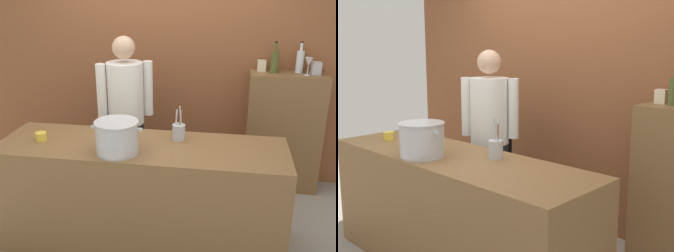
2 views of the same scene
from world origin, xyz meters
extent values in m
cube|color=brown|center=(0.00, 1.40, 1.50)|extent=(4.40, 0.10, 3.00)
cube|color=brown|center=(0.00, 0.00, 0.45)|extent=(2.30, 0.70, 0.90)
cylinder|color=black|center=(-0.21, 0.70, 0.42)|extent=(0.14, 0.14, 0.84)
cylinder|color=black|center=(-0.39, 0.61, 0.42)|extent=(0.14, 0.14, 0.84)
cylinder|color=white|center=(-0.30, 0.65, 1.13)|extent=(0.34, 0.34, 0.58)
cube|color=black|center=(-0.38, 0.82, 0.89)|extent=(0.28, 0.15, 0.52)
cylinder|color=white|center=(-0.10, 0.75, 1.16)|extent=(0.09, 0.09, 0.52)
cylinder|color=white|center=(-0.50, 0.56, 1.16)|extent=(0.09, 0.09, 0.52)
sphere|color=tan|center=(-0.30, 0.65, 1.55)|extent=(0.21, 0.21, 0.21)
cylinder|color=#B7BABF|center=(-0.14, -0.17, 1.02)|extent=(0.32, 0.32, 0.24)
cylinder|color=#B7BABF|center=(-0.14, -0.17, 1.15)|extent=(0.33, 0.33, 0.01)
cube|color=#B7BABF|center=(-0.32, -0.17, 1.10)|extent=(0.04, 0.02, 0.02)
cube|color=#B7BABF|center=(0.03, -0.17, 1.10)|extent=(0.04, 0.02, 0.02)
cylinder|color=#B7BABF|center=(0.28, 0.16, 0.97)|extent=(0.10, 0.10, 0.13)
cylinder|color=#B7BABF|center=(0.25, 0.17, 1.04)|extent=(0.02, 0.03, 0.23)
cylinder|color=olive|center=(0.29, 0.17, 1.04)|extent=(0.04, 0.03, 0.23)
cylinder|color=#B7BABF|center=(0.30, 0.15, 1.06)|extent=(0.03, 0.06, 0.27)
cylinder|color=yellow|center=(-0.82, -0.04, 0.93)|extent=(0.09, 0.09, 0.07)
cylinder|color=#475123|center=(1.09, 1.22, 1.35)|extent=(0.08, 0.08, 0.21)
cube|color=beige|center=(0.97, 1.28, 1.31)|extent=(0.08, 0.08, 0.11)
camera|label=1|loc=(0.68, -2.80, 2.13)|focal=42.13mm
camera|label=2|loc=(2.33, -1.87, 1.67)|focal=44.69mm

